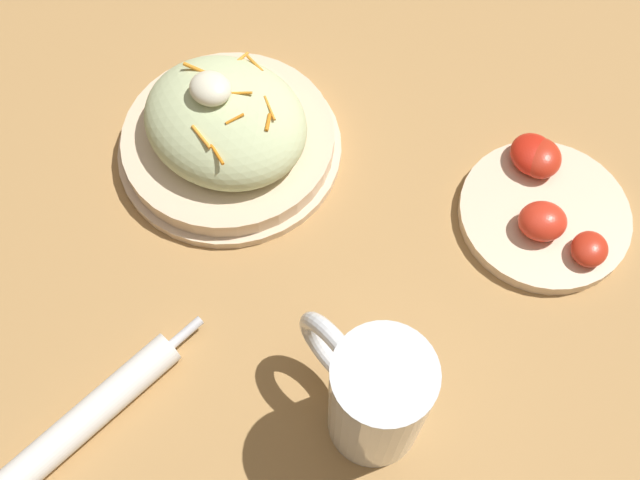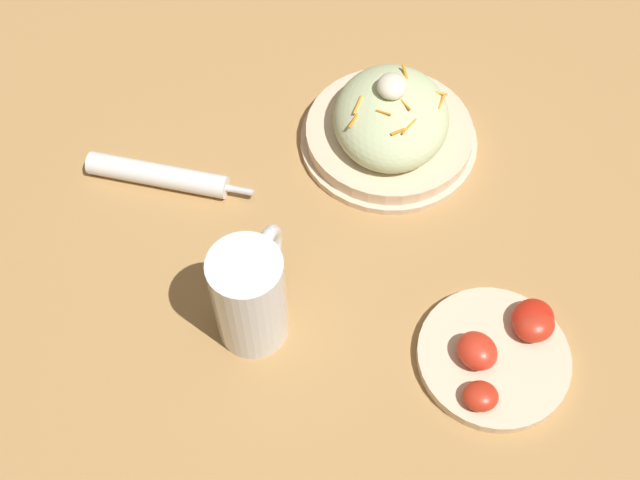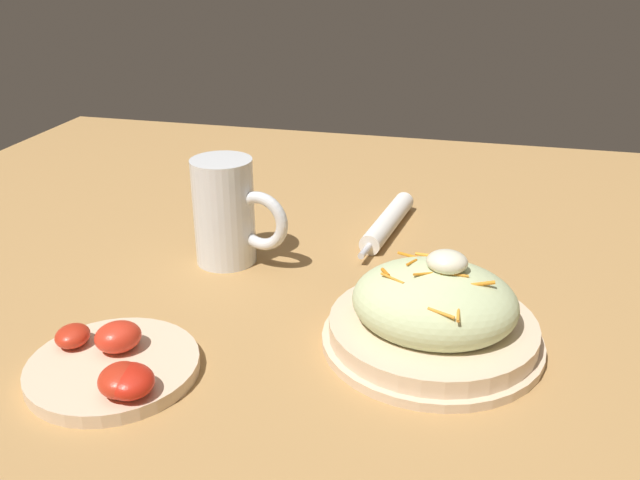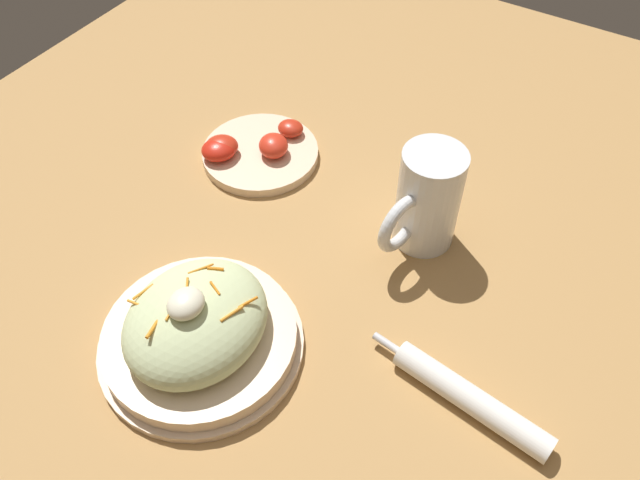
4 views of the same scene
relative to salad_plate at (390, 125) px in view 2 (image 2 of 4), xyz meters
The scene contains 5 objects.
ground_plane 0.23m from the salad_plate, 24.39° to the right, with size 1.43×1.43×0.00m, color #B2844C.
salad_plate is the anchor object (origin of this frame).
beer_mug 0.32m from the salad_plate, 26.36° to the right, with size 0.13×0.08×0.14m.
napkin_roll 0.31m from the salad_plate, 72.36° to the right, with size 0.05×0.22×0.03m.
tomato_plate 0.33m from the salad_plate, 24.31° to the left, with size 0.17×0.17×0.04m.
Camera 2 is at (0.47, 0.07, 0.81)m, focal length 43.45 mm.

